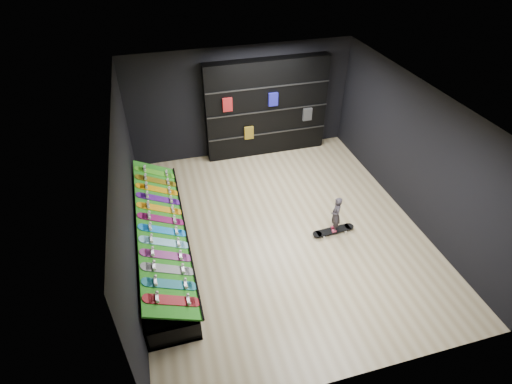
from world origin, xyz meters
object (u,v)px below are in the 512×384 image
object	(u,v)px
display_rack	(162,243)
floor_skateboard	(333,231)
back_shelving	(266,108)
child	(335,221)

from	to	relation	value
display_rack	floor_skateboard	xyz separation A→B (m)	(3.64, -0.41, -0.20)
back_shelving	floor_skateboard	size ratio (longest dim) A/B	3.40
display_rack	floor_skateboard	size ratio (longest dim) A/B	4.59
back_shelving	child	xyz separation A→B (m)	(0.43, -3.73, -0.98)
display_rack	child	world-z (taller)	child
back_shelving	display_rack	bearing A→B (deg)	-134.01
display_rack	back_shelving	xyz separation A→B (m)	(3.21, 3.32, 1.08)
back_shelving	child	world-z (taller)	back_shelving
display_rack	floor_skateboard	distance (m)	3.67
display_rack	back_shelving	world-z (taller)	back_shelving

